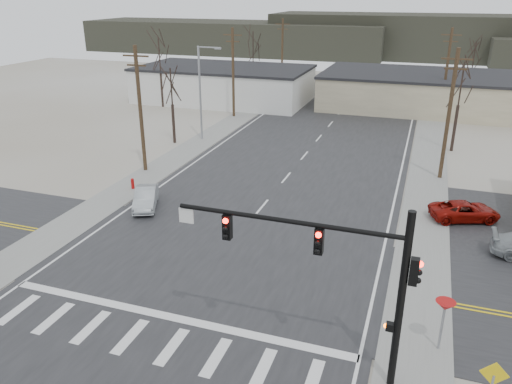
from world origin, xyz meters
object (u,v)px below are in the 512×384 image
sedan_crossing (146,198)px  fire_hydrant (133,183)px  traffic_signal_mast (348,269)px  car_parked_red (465,211)px  car_far_a (349,86)px  car_far_b (340,75)px

sedan_crossing → fire_hydrant: bearing=111.6°
traffic_signal_mast → car_parked_red: 17.70m
car_parked_red → traffic_signal_mast: bearing=141.9°
car_far_a → car_parked_red: bearing=132.9°
fire_hydrant → car_parked_red: (23.17, 2.27, 0.19)m
fire_hydrant → car_parked_red: car_parked_red is taller
fire_hydrant → traffic_signal_mast: bearing=-38.1°
traffic_signal_mast → car_far_a: (-9.04, 57.80, -3.79)m
sedan_crossing → car_parked_red: bearing=-10.7°
traffic_signal_mast → car_far_a: traffic_signal_mast is taller
fire_hydrant → car_parked_red: size_ratio=0.20×
traffic_signal_mast → car_far_b: 69.91m
fire_hydrant → car_far_a: size_ratio=0.15×
car_parked_red → car_far_b: bearing=-2.5°
traffic_signal_mast → car_far_a: bearing=98.9°
fire_hydrant → car_far_a: 44.53m
sedan_crossing → car_far_b: bearing=62.8°
car_far_b → car_far_a: bearing=-96.9°
sedan_crossing → car_far_b: (3.07, 57.13, -0.03)m
traffic_signal_mast → fire_hydrant: 23.39m
sedan_crossing → car_parked_red: size_ratio=0.91×
fire_hydrant → sedan_crossing: (2.70, -2.63, 0.25)m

